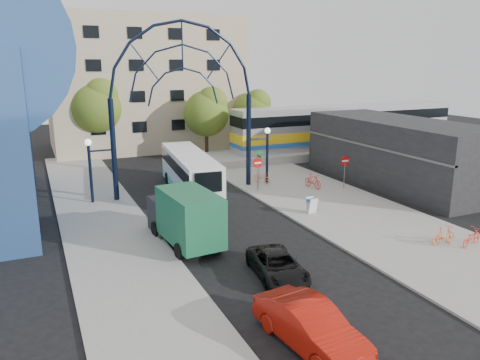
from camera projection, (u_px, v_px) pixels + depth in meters
name	position (u px, v px, depth m)	size (l,w,h in m)	color
ground	(279.00, 267.00, 21.78)	(120.00, 120.00, 0.00)	black
sidewalk_east	(362.00, 218.00, 28.48)	(8.00, 56.00, 0.12)	gray
plaza_west	(115.00, 243.00, 24.50)	(5.00, 50.00, 0.12)	gray
gateway_arch	(183.00, 73.00, 32.08)	(13.64, 0.44, 12.10)	black
stop_sign	(258.00, 166.00, 33.81)	(0.80, 0.07, 2.50)	slate
do_not_enter_sign	(345.00, 164.00, 34.51)	(0.76, 0.07, 2.48)	slate
street_name_sign	(259.00, 162.00, 34.47)	(0.70, 0.70, 2.80)	slate
sandwich_board	(312.00, 203.00, 29.11)	(0.55, 0.61, 0.99)	white
commercial_block_east	(398.00, 152.00, 36.36)	(6.00, 16.00, 5.00)	black
apartment_block	(144.00, 83.00, 51.81)	(20.00, 12.10, 14.00)	tan
train_platform	(345.00, 149.00, 49.08)	(32.00, 5.00, 0.80)	gray
train_car	(347.00, 126.00, 48.46)	(25.10, 3.05, 4.20)	#B7B7BC
tree_north_a	(208.00, 111.00, 46.02)	(4.48, 4.48, 7.00)	#382314
tree_north_b	(97.00, 105.00, 45.44)	(5.12, 5.12, 8.00)	#382314
tree_north_c	(254.00, 110.00, 50.25)	(4.16, 4.16, 6.50)	#382314
city_bus	(190.00, 172.00, 33.85)	(3.41, 10.81, 2.92)	white
green_truck	(184.00, 217.00, 24.29)	(2.66, 6.07, 2.99)	black
black_suv	(277.00, 266.00, 20.61)	(1.91, 4.15, 1.15)	black
red_sedan	(310.00, 326.00, 15.54)	(1.63, 4.67, 1.54)	#9E1309
bike_near_a	(262.00, 177.00, 36.47)	(0.59, 1.71, 0.90)	orange
bike_near_b	(313.00, 181.00, 35.02)	(0.50, 1.75, 1.05)	red
bike_far_a	(471.00, 237.00, 23.99)	(0.59, 1.69, 0.89)	#E3462D
bike_far_b	(444.00, 235.00, 24.19)	(0.45, 1.60, 0.96)	orange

